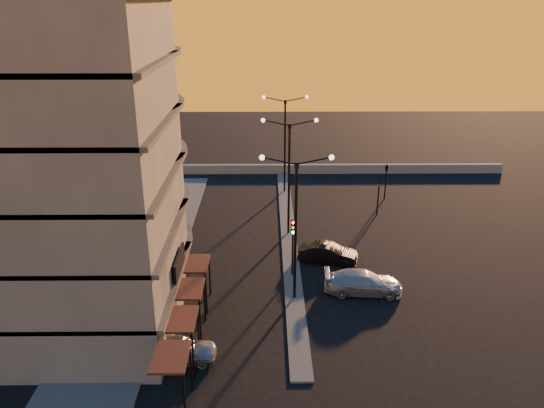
{
  "coord_description": "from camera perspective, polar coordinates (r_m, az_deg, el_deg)",
  "views": [
    {
      "loc": [
        -1.7,
        -29.3,
        17.86
      ],
      "look_at": [
        -1.37,
        5.59,
        4.31
      ],
      "focal_mm": 35.0,
      "sensor_mm": 36.0,
      "label": 1
    }
  ],
  "objects": [
    {
      "name": "streetlamp_mid",
      "position": [
        41.2,
        1.85,
        3.89
      ],
      "size": [
        4.32,
        0.32,
        9.51
      ],
      "color": "black",
      "rests_on": "ground"
    },
    {
      "name": "sidewalk_west",
      "position": [
        38.77,
        -13.69,
        -6.77
      ],
      "size": [
        5.0,
        40.0,
        0.12
      ],
      "primitive_type": "cube",
      "color": "#50504D",
      "rests_on": "ground"
    },
    {
      "name": "car_hatchback",
      "position": [
        29.19,
        -10.18,
        -15.16
      ],
      "size": [
        4.19,
        1.8,
        1.41
      ],
      "primitive_type": "imported",
      "rotation": [
        0.0,
        0.0,
        1.6
      ],
      "color": "gray",
      "rests_on": "ground"
    },
    {
      "name": "parapet",
      "position": [
        58.07,
        3.14,
        3.79
      ],
      "size": [
        44.0,
        0.5,
        1.0
      ],
      "primitive_type": "cube",
      "color": "gray",
      "rests_on": "ground"
    },
    {
      "name": "traffic_light_main",
      "position": [
        35.52,
        2.26,
        -3.73
      ],
      "size": [
        0.28,
        0.44,
        4.25
      ],
      "color": "black",
      "rests_on": "ground"
    },
    {
      "name": "ground",
      "position": [
        34.35,
        2.41,
        -10.13
      ],
      "size": [
        120.0,
        120.0,
        0.0
      ],
      "primitive_type": "plane",
      "color": "black",
      "rests_on": "ground"
    },
    {
      "name": "building",
      "position": [
        32.35,
        -23.17,
        8.93
      ],
      "size": [
        14.35,
        17.08,
        25.0
      ],
      "color": "#656059",
      "rests_on": "ground"
    },
    {
      "name": "median",
      "position": [
        43.17,
        1.77,
        -3.14
      ],
      "size": [
        1.2,
        36.0,
        0.12
      ],
      "primitive_type": "cube",
      "color": "#50504D",
      "rests_on": "ground"
    },
    {
      "name": "car_wagon",
      "position": [
        35.13,
        9.8,
        -8.31
      ],
      "size": [
        5.18,
        2.43,
        1.46
      ],
      "primitive_type": "imported",
      "rotation": [
        0.0,
        0.0,
        1.49
      ],
      "color": "#A4A6AC",
      "rests_on": "ground"
    },
    {
      "name": "signal_east_b",
      "position": [
        50.8,
        12.25,
        3.83
      ],
      "size": [
        0.42,
        1.99,
        3.6
      ],
      "color": "black",
      "rests_on": "ground"
    },
    {
      "name": "streetlamp_near",
      "position": [
        31.81,
        2.57,
        -1.49
      ],
      "size": [
        4.32,
        0.32,
        9.51
      ],
      "color": "black",
      "rests_on": "ground"
    },
    {
      "name": "streetlamp_far",
      "position": [
        50.83,
        1.4,
        7.25
      ],
      "size": [
        4.32,
        0.32,
        9.51
      ],
      "color": "black",
      "rests_on": "ground"
    },
    {
      "name": "car_sedan",
      "position": [
        38.64,
        6.03,
        -5.28
      ],
      "size": [
        4.47,
        2.46,
        1.4
      ],
      "primitive_type": "imported",
      "rotation": [
        0.0,
        0.0,
        1.33
      ],
      "color": "black",
      "rests_on": "ground"
    },
    {
      "name": "signal_east_a",
      "position": [
        47.14,
        11.37,
        1.04
      ],
      "size": [
        0.13,
        0.16,
        3.6
      ],
      "color": "black",
      "rests_on": "ground"
    }
  ]
}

